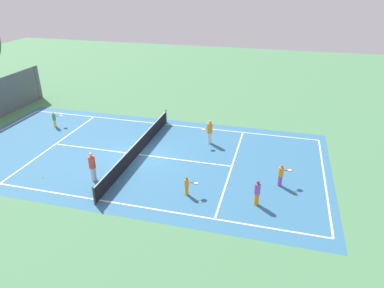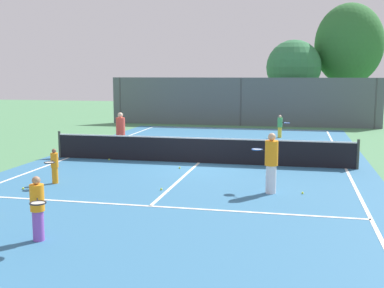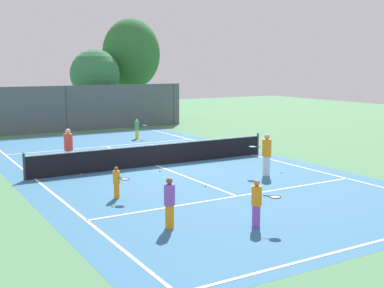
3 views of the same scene
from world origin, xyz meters
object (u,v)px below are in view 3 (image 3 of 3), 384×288
object	(u,v)px
tennis_ball_1	(81,174)
tennis_ball_10	(112,206)
tennis_ball_0	(179,161)
tennis_ball_4	(39,158)
player_2	(117,182)
tennis_ball_2	(112,148)
player_3	(170,203)
tennis_ball_3	(281,172)
player_0	(69,148)
tennis_ball_8	(166,139)
tennis_ball_7	(206,186)
player_4	(137,129)
player_5	(257,203)
tennis_ball_6	(160,171)
player_1	(266,154)
tennis_ball_9	(219,149)
tennis_ball_5	(139,141)

from	to	relation	value
tennis_ball_1	tennis_ball_10	world-z (taller)	same
tennis_ball_0	tennis_ball_4	distance (m)	7.02
player_2	tennis_ball_2	size ratio (longest dim) A/B	16.91
player_3	tennis_ball_3	distance (m)	8.66
player_0	tennis_ball_3	world-z (taller)	player_0
player_3	tennis_ball_1	world-z (taller)	player_3
tennis_ball_4	tennis_ball_10	world-z (taller)	same
tennis_ball_3	tennis_ball_8	size ratio (longest dim) A/B	1.00
tennis_ball_1	tennis_ball_7	distance (m)	5.58
player_4	tennis_ball_4	size ratio (longest dim) A/B	18.85
player_5	tennis_ball_2	world-z (taller)	player_5
player_0	tennis_ball_6	bearing A→B (deg)	-38.33
tennis_ball_1	tennis_ball_10	distance (m)	5.24
tennis_ball_4	tennis_ball_0	bearing A→B (deg)	-36.15
player_5	tennis_ball_4	distance (m)	14.13
player_1	tennis_ball_1	world-z (taller)	player_1
player_3	tennis_ball_4	bearing A→B (deg)	92.69
player_5	tennis_ball_10	size ratio (longest dim) A/B	20.76
player_2	player_3	bearing A→B (deg)	-89.24
player_2	tennis_ball_4	world-z (taller)	player_2
player_3	player_4	bearing A→B (deg)	68.57
player_3	tennis_ball_10	distance (m)	3.00
player_5	player_4	bearing A→B (deg)	76.37
tennis_ball_0	tennis_ball_9	bearing A→B (deg)	29.86
tennis_ball_2	tennis_ball_6	xyz separation A→B (m)	(-0.45, -6.68, 0.00)
player_3	tennis_ball_2	size ratio (longest dim) A/B	22.24
player_2	tennis_ball_8	size ratio (longest dim) A/B	16.91
tennis_ball_1	tennis_ball_9	world-z (taller)	same
player_1	tennis_ball_4	xyz separation A→B (m)	(-7.29, 8.68, -0.88)
player_2	player_5	world-z (taller)	player_5
player_1	tennis_ball_10	bearing A→B (deg)	-171.09
player_1	tennis_ball_9	world-z (taller)	player_1
player_1	player_3	world-z (taller)	player_1
tennis_ball_6	tennis_ball_7	xyz separation A→B (m)	(0.25, -3.34, 0.00)
player_2	tennis_ball_7	xyz separation A→B (m)	(3.54, -0.13, -0.55)
player_2	tennis_ball_1	distance (m)	4.31
player_3	tennis_ball_8	distance (m)	17.16
player_0	player_1	bearing A→B (deg)	-39.69
tennis_ball_0	tennis_ball_5	bearing A→B (deg)	81.89
player_1	tennis_ball_10	xyz separation A→B (m)	(-7.29, -1.14, -0.88)
tennis_ball_6	tennis_ball_8	xyz separation A→B (m)	(4.62, 8.25, 0.00)
tennis_ball_9	tennis_ball_6	bearing A→B (deg)	-146.41
player_4	player_3	bearing A→B (deg)	-111.43
tennis_ball_8	player_2	bearing A→B (deg)	-124.61
tennis_ball_7	tennis_ball_6	bearing A→B (deg)	94.36
player_1	tennis_ball_4	world-z (taller)	player_1
player_0	tennis_ball_4	distance (m)	3.31
tennis_ball_0	player_0	bearing A→B (deg)	168.74
tennis_ball_8	tennis_ball_6	bearing A→B (deg)	-119.28
tennis_ball_6	player_3	bearing A→B (deg)	-114.82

